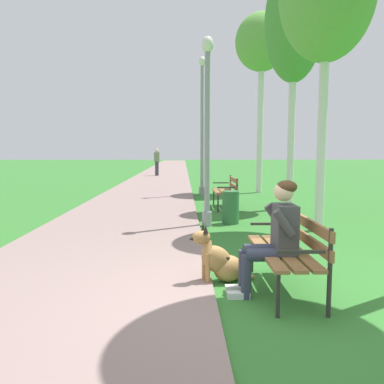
{
  "coord_description": "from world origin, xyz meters",
  "views": [
    {
      "loc": [
        -0.62,
        -3.76,
        1.57
      ],
      "look_at": [
        -0.48,
        2.43,
        0.9
      ],
      "focal_mm": 36.49,
      "sensor_mm": 36.0,
      "label": 1
    }
  ],
  "objects_px": {
    "park_bench_mid": "(227,189)",
    "birch_tree_third": "(294,24)",
    "litter_bin": "(231,207)",
    "pedestrian_distant": "(157,162)",
    "park_bench_near": "(290,246)",
    "person_seated_on_near_bench": "(274,233)",
    "lamp_post_near": "(207,130)",
    "dog_shepherd": "(220,261)",
    "lamp_post_mid": "(202,125)",
    "birch_tree_fourth": "(262,44)"
  },
  "relations": [
    {
      "from": "dog_shepherd",
      "to": "person_seated_on_near_bench",
      "type": "bearing_deg",
      "value": -37.2
    },
    {
      "from": "lamp_post_mid",
      "to": "dog_shepherd",
      "type": "bearing_deg",
      "value": -91.41
    },
    {
      "from": "birch_tree_third",
      "to": "litter_bin",
      "type": "relative_size",
      "value": 9.12
    },
    {
      "from": "dog_shepherd",
      "to": "pedestrian_distant",
      "type": "height_order",
      "value": "pedestrian_distant"
    },
    {
      "from": "park_bench_near",
      "to": "lamp_post_near",
      "type": "bearing_deg",
      "value": 100.41
    },
    {
      "from": "lamp_post_near",
      "to": "person_seated_on_near_bench",
      "type": "bearing_deg",
      "value": -82.87
    },
    {
      "from": "park_bench_mid",
      "to": "pedestrian_distant",
      "type": "xyz_separation_m",
      "value": [
        -2.75,
        13.02,
        0.33
      ]
    },
    {
      "from": "park_bench_near",
      "to": "lamp_post_mid",
      "type": "height_order",
      "value": "lamp_post_mid"
    },
    {
      "from": "lamp_post_mid",
      "to": "litter_bin",
      "type": "bearing_deg",
      "value": -86.07
    },
    {
      "from": "lamp_post_near",
      "to": "pedestrian_distant",
      "type": "distance_m",
      "value": 15.69
    },
    {
      "from": "park_bench_mid",
      "to": "litter_bin",
      "type": "distance_m",
      "value": 2.25
    },
    {
      "from": "park_bench_mid",
      "to": "litter_bin",
      "type": "bearing_deg",
      "value": -94.37
    },
    {
      "from": "lamp_post_mid",
      "to": "litter_bin",
      "type": "relative_size",
      "value": 6.69
    },
    {
      "from": "litter_bin",
      "to": "park_bench_near",
      "type": "bearing_deg",
      "value": -87.58
    },
    {
      "from": "park_bench_mid",
      "to": "person_seated_on_near_bench",
      "type": "bearing_deg",
      "value": -91.88
    },
    {
      "from": "birch_tree_third",
      "to": "pedestrian_distant",
      "type": "height_order",
      "value": "birch_tree_third"
    },
    {
      "from": "park_bench_mid",
      "to": "birch_tree_fourth",
      "type": "bearing_deg",
      "value": 67.08
    },
    {
      "from": "lamp_post_mid",
      "to": "litter_bin",
      "type": "height_order",
      "value": "lamp_post_mid"
    },
    {
      "from": "person_seated_on_near_bench",
      "to": "pedestrian_distant",
      "type": "height_order",
      "value": "pedestrian_distant"
    },
    {
      "from": "litter_bin",
      "to": "lamp_post_near",
      "type": "bearing_deg",
      "value": -153.83
    },
    {
      "from": "lamp_post_near",
      "to": "birch_tree_third",
      "type": "distance_m",
      "value": 4.43
    },
    {
      "from": "dog_shepherd",
      "to": "pedestrian_distant",
      "type": "relative_size",
      "value": 0.5
    },
    {
      "from": "birch_tree_fourth",
      "to": "pedestrian_distant",
      "type": "relative_size",
      "value": 3.9
    },
    {
      "from": "park_bench_mid",
      "to": "person_seated_on_near_bench",
      "type": "height_order",
      "value": "person_seated_on_near_bench"
    },
    {
      "from": "park_bench_mid",
      "to": "lamp_post_near",
      "type": "bearing_deg",
      "value": -105.51
    },
    {
      "from": "park_bench_mid",
      "to": "lamp_post_near",
      "type": "relative_size",
      "value": 0.39
    },
    {
      "from": "person_seated_on_near_bench",
      "to": "pedestrian_distant",
      "type": "bearing_deg",
      "value": 97.46
    },
    {
      "from": "person_seated_on_near_bench",
      "to": "lamp_post_near",
      "type": "height_order",
      "value": "lamp_post_near"
    },
    {
      "from": "person_seated_on_near_bench",
      "to": "birch_tree_third",
      "type": "bearing_deg",
      "value": 73.23
    },
    {
      "from": "lamp_post_mid",
      "to": "litter_bin",
      "type": "distance_m",
      "value": 5.63
    },
    {
      "from": "park_bench_mid",
      "to": "park_bench_near",
      "type": "bearing_deg",
      "value": -90.01
    },
    {
      "from": "birch_tree_third",
      "to": "birch_tree_fourth",
      "type": "xyz_separation_m",
      "value": [
        -0.06,
        3.92,
        0.52
      ]
    },
    {
      "from": "dog_shepherd",
      "to": "lamp_post_mid",
      "type": "bearing_deg",
      "value": 88.59
    },
    {
      "from": "park_bench_near",
      "to": "person_seated_on_near_bench",
      "type": "bearing_deg",
      "value": -152.18
    },
    {
      "from": "park_bench_mid",
      "to": "birch_tree_third",
      "type": "xyz_separation_m",
      "value": [
        1.69,
        -0.06,
        4.28
      ]
    },
    {
      "from": "person_seated_on_near_bench",
      "to": "lamp_post_near",
      "type": "relative_size",
      "value": 0.33
    },
    {
      "from": "person_seated_on_near_bench",
      "to": "lamp_post_mid",
      "type": "distance_m",
      "value": 9.52
    },
    {
      "from": "lamp_post_mid",
      "to": "park_bench_mid",
      "type": "bearing_deg",
      "value": -79.95
    },
    {
      "from": "lamp_post_near",
      "to": "birch_tree_fourth",
      "type": "xyz_separation_m",
      "value": [
        2.33,
        6.36,
        3.34
      ]
    },
    {
      "from": "dog_shepherd",
      "to": "pedestrian_distant",
      "type": "bearing_deg",
      "value": 96.01
    },
    {
      "from": "park_bench_mid",
      "to": "lamp_post_mid",
      "type": "bearing_deg",
      "value": 100.05
    },
    {
      "from": "lamp_post_mid",
      "to": "birch_tree_fourth",
      "type": "xyz_separation_m",
      "value": [
        2.16,
        0.87,
        2.9
      ]
    },
    {
      "from": "lamp_post_mid",
      "to": "birch_tree_third",
      "type": "height_order",
      "value": "birch_tree_third"
    },
    {
      "from": "birch_tree_third",
      "to": "birch_tree_fourth",
      "type": "relative_size",
      "value": 0.99
    },
    {
      "from": "lamp_post_near",
      "to": "birch_tree_third",
      "type": "xyz_separation_m",
      "value": [
        2.39,
        2.44,
        2.82
      ]
    },
    {
      "from": "pedestrian_distant",
      "to": "person_seated_on_near_bench",
      "type": "bearing_deg",
      "value": -82.54
    },
    {
      "from": "pedestrian_distant",
      "to": "park_bench_near",
      "type": "bearing_deg",
      "value": -81.89
    },
    {
      "from": "lamp_post_mid",
      "to": "pedestrian_distant",
      "type": "bearing_deg",
      "value": 102.47
    },
    {
      "from": "dog_shepherd",
      "to": "park_bench_mid",
      "type": "bearing_deg",
      "value": 82.83
    },
    {
      "from": "birch_tree_fourth",
      "to": "litter_bin",
      "type": "distance_m",
      "value": 8.07
    }
  ]
}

